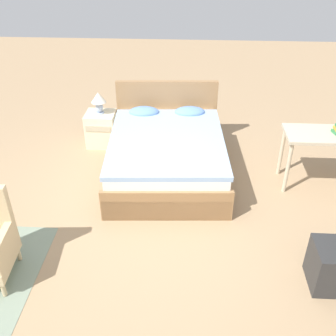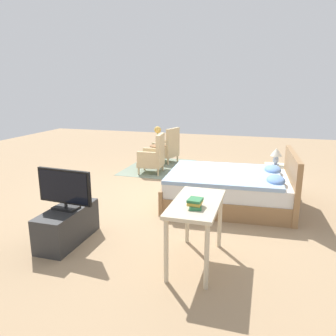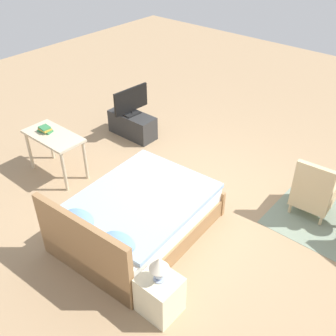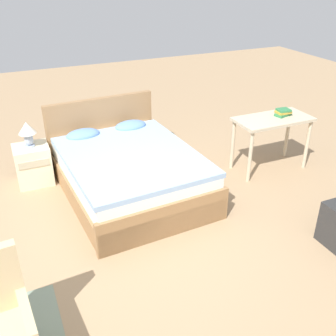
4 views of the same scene
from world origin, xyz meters
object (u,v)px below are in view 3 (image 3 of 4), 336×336
(tv_stand, at_px, (132,125))
(tv_flatscreen, at_px, (131,101))
(book_stack, at_px, (45,129))
(bed, at_px, (136,217))
(armchair_by_window_right, at_px, (313,192))
(nightstand, at_px, (160,295))
(vanity_desk, at_px, (54,141))
(table_lamp, at_px, (159,266))

(tv_stand, height_order, tv_flatscreen, tv_flatscreen)
(tv_stand, distance_m, book_stack, 1.84)
(bed, height_order, armchair_by_window_right, bed)
(armchair_by_window_right, bearing_deg, book_stack, 25.30)
(nightstand, xyz_separation_m, tv_stand, (3.02, -2.63, -0.03))
(nightstand, height_order, tv_stand, nightstand)
(vanity_desk, height_order, book_stack, book_stack)
(bed, distance_m, tv_flatscreen, 2.78)
(armchair_by_window_right, xyz_separation_m, book_stack, (3.82, 1.81, 0.41))
(table_lamp, bearing_deg, book_stack, -15.33)
(vanity_desk, bearing_deg, tv_flatscreen, -91.36)
(bed, bearing_deg, book_stack, -4.50)
(armchair_by_window_right, relative_size, book_stack, 3.64)
(table_lamp, bearing_deg, tv_flatscreen, -41.01)
(bed, xyz_separation_m, table_lamp, (-1.05, 0.71, 0.44))
(bed, bearing_deg, tv_stand, -44.18)
(armchair_by_window_right, distance_m, tv_stand, 3.61)
(armchair_by_window_right, relative_size, tv_stand, 0.96)
(vanity_desk, relative_size, book_stack, 4.11)
(bed, xyz_separation_m, tv_flatscreen, (1.97, -1.91, 0.43))
(vanity_desk, bearing_deg, tv_stand, -91.43)
(bed, xyz_separation_m, nightstand, (-1.05, 0.71, -0.04))
(table_lamp, bearing_deg, bed, -34.22)
(book_stack, bearing_deg, nightstand, 164.68)
(vanity_desk, distance_m, book_stack, 0.23)
(bed, height_order, tv_stand, bed)
(nightstand, relative_size, tv_flatscreen, 0.67)
(tv_flatscreen, relative_size, book_stack, 3.05)
(book_stack, bearing_deg, bed, 175.50)
(armchair_by_window_right, relative_size, vanity_desk, 0.88)
(nightstand, bearing_deg, bed, -34.19)
(tv_stand, bearing_deg, book_stack, 83.01)
(vanity_desk, bearing_deg, bed, 174.55)
(nightstand, distance_m, tv_stand, 4.00)
(armchair_by_window_right, relative_size, tv_flatscreen, 1.19)
(table_lamp, bearing_deg, nightstand, -90.00)
(bed, distance_m, table_lamp, 1.34)
(nightstand, relative_size, table_lamp, 1.58)
(armchair_by_window_right, height_order, table_lamp, armchair_by_window_right)
(armchair_by_window_right, bearing_deg, nightstand, 77.71)
(armchair_by_window_right, height_order, tv_stand, armchair_by_window_right)
(nightstand, height_order, vanity_desk, vanity_desk)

